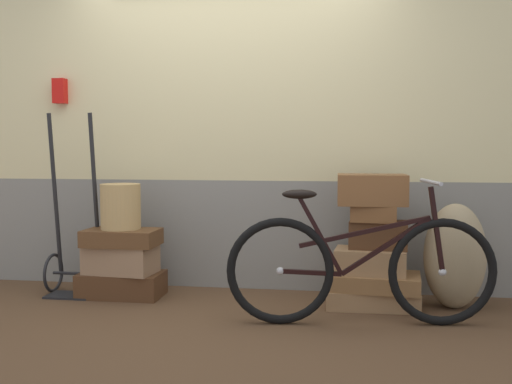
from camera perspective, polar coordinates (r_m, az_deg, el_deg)
ground at (r=4.11m, az=-4.43°, el=-12.06°), size 8.43×5.20×0.06m
station_building at (r=4.77m, az=-2.08°, el=7.52°), size 6.43×0.74×2.78m
suitcase_0 at (r=4.63m, az=-12.85°, el=-8.69°), size 0.62×0.35×0.18m
suitcase_1 at (r=4.58m, az=-12.92°, el=-6.33°), size 0.54×0.36×0.21m
suitcase_2 at (r=4.53m, az=-12.84°, el=-4.30°), size 0.55×0.34×0.12m
suitcase_3 at (r=4.33m, az=11.12°, el=-9.97°), size 0.65×0.38×0.13m
suitcase_4 at (r=4.28m, az=11.40°, el=-8.46°), size 0.66×0.43×0.11m
suitcase_5 at (r=4.25m, az=11.00°, el=-6.59°), size 0.51×0.33×0.17m
suitcase_6 at (r=4.26m, az=11.73°, el=-4.06°), size 0.42×0.27×0.20m
suitcase_7 at (r=4.20m, az=11.31°, el=-2.06°), size 0.33×0.21×0.11m
suitcase_8 at (r=4.23m, az=11.13°, el=0.22°), size 0.48×0.31×0.22m
wicker_basket at (r=4.53m, az=-12.95°, el=-1.37°), size 0.30×0.30×0.34m
luggage_trolley at (r=4.77m, az=-17.05°, el=-5.66°), size 0.41×0.37×1.39m
burlap_sack at (r=4.37m, az=18.66°, el=-5.89°), size 0.43×0.36×0.74m
bicycle at (r=3.82m, az=10.04°, el=-7.26°), size 1.70×0.46×0.92m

